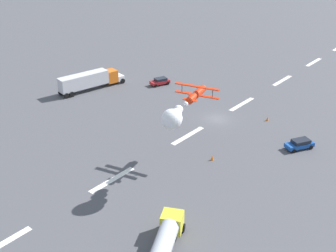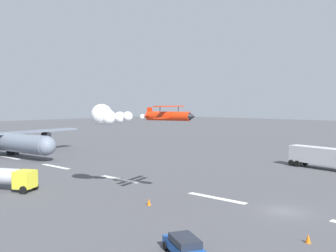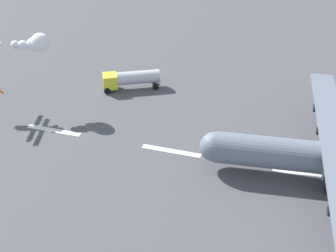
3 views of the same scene
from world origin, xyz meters
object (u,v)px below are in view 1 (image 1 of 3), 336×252
object	(u,v)px
semi_truck_orange	(90,80)
followme_car_yellow	(160,81)
airport_staff_sedan	(300,144)
fuel_tanker_truck	(165,240)
traffic_cone_near	(267,119)
traffic_cone_far	(212,158)
stunt_biplane_red	(179,112)

from	to	relation	value
semi_truck_orange	followme_car_yellow	bearing A→B (deg)	140.85
semi_truck_orange	airport_staff_sedan	xyz separation A→B (m)	(-4.62, 44.58, -1.31)
fuel_tanker_truck	traffic_cone_near	world-z (taller)	fuel_tanker_truck
followme_car_yellow	traffic_cone_far	distance (m)	32.62
stunt_biplane_red	airport_staff_sedan	size ratio (longest dim) A/B	2.80
fuel_tanker_truck	followme_car_yellow	bearing A→B (deg)	-138.29
semi_truck_orange	traffic_cone_near	world-z (taller)	semi_truck_orange
semi_truck_orange	fuel_tanker_truck	distance (m)	50.81
airport_staff_sedan	traffic_cone_near	xyz separation A→B (m)	(-5.84, -8.73, -0.44)
stunt_biplane_red	traffic_cone_near	world-z (taller)	stunt_biplane_red
semi_truck_orange	followme_car_yellow	xyz separation A→B (m)	(-11.55, 9.41, -1.32)
fuel_tanker_truck	traffic_cone_far	world-z (taller)	fuel_tanker_truck
airport_staff_sedan	semi_truck_orange	bearing A→B (deg)	-84.08
semi_truck_orange	fuel_tanker_truck	bearing A→B (deg)	58.54
airport_staff_sedan	fuel_tanker_truck	bearing A→B (deg)	-2.28
stunt_biplane_red	fuel_tanker_truck	xyz separation A→B (m)	(12.82, 8.61, -8.02)
followme_car_yellow	traffic_cone_far	bearing A→B (deg)	54.95
airport_staff_sedan	traffic_cone_far	distance (m)	14.53
followme_car_yellow	airport_staff_sedan	distance (m)	35.85
stunt_biplane_red	semi_truck_orange	bearing A→B (deg)	-111.52
airport_staff_sedan	stunt_biplane_red	bearing A→B (deg)	-28.25
stunt_biplane_red	traffic_cone_far	size ratio (longest dim) A/B	18.09
airport_staff_sedan	traffic_cone_far	world-z (taller)	airport_staff_sedan
stunt_biplane_red	followme_car_yellow	size ratio (longest dim) A/B	2.97
fuel_tanker_truck	traffic_cone_near	bearing A→B (deg)	-168.54
followme_car_yellow	stunt_biplane_red	bearing A→B (deg)	45.08
stunt_biplane_red	traffic_cone_far	xyz separation A→B (m)	(-6.52, 1.38, -9.39)
semi_truck_orange	followme_car_yellow	size ratio (longest dim) A/B	3.25
semi_truck_orange	traffic_cone_near	bearing A→B (deg)	106.27
semi_truck_orange	traffic_cone_far	world-z (taller)	semi_truck_orange
stunt_biplane_red	traffic_cone_near	bearing A→B (deg)	177.36
traffic_cone_far	semi_truck_orange	bearing A→B (deg)	-101.24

